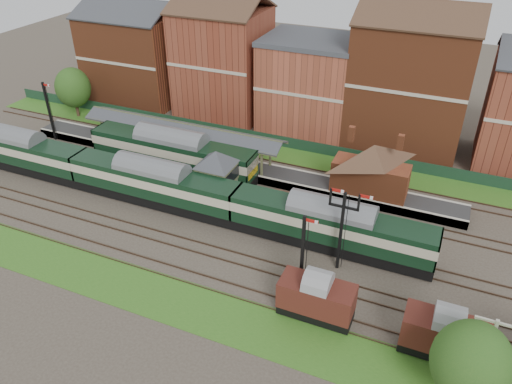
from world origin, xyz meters
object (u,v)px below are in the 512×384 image
at_px(signal_box, 217,175).
at_px(goods_van_a, 316,298).
at_px(dmu_train, 154,183).
at_px(semaphore_bracket, 342,226).
at_px(platform_railcar, 173,152).

relative_size(signal_box, goods_van_a, 1.02).
xyz_separation_m(signal_box, dmu_train, (-5.89, -3.25, -0.59)).
height_order(semaphore_bracket, platform_railcar, semaphore_bracket).
relative_size(semaphore_bracket, dmu_train, 0.14).
relative_size(signal_box, platform_railcar, 0.29).
height_order(semaphore_bracket, goods_van_a, semaphore_bracket).
height_order(dmu_train, platform_railcar, platform_railcar).
bearing_deg(goods_van_a, platform_railcar, 145.38).
bearing_deg(goods_van_a, semaphore_bracket, 89.36).
relative_size(signal_box, dmu_train, 0.10).
distance_m(semaphore_bracket, platform_railcar, 24.33).
relative_size(signal_box, semaphore_bracket, 0.73).
height_order(semaphore_bracket, dmu_train, semaphore_bracket).
xyz_separation_m(signal_box, platform_railcar, (-7.49, 3.25, -0.45)).
relative_size(dmu_train, goods_van_a, 9.85).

